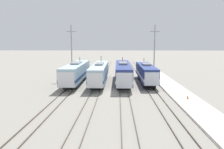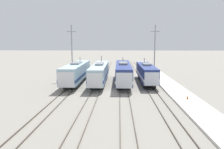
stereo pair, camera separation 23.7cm
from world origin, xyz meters
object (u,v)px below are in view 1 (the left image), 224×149
locomotive_center_right (123,73)px  catenary_tower_left (72,51)px  locomotive_far_left (76,73)px  locomotive_center_left (99,73)px  locomotive_far_right (146,73)px  catenary_tower_right (154,51)px  traffic_cone (188,97)px

locomotive_center_right → catenary_tower_left: bearing=153.8°
locomotive_far_left → locomotive_center_right: 9.77m
locomotive_center_left → locomotive_center_right: locomotive_center_left is taller
locomotive_center_left → locomotive_far_left: bearing=177.4°
locomotive_center_right → catenary_tower_left: catenary_tower_left is taller
locomotive_far_right → catenary_tower_left: catenary_tower_left is taller
catenary_tower_right → traffic_cone: 20.26m
locomotive_center_right → locomotive_far_right: bearing=9.1°
locomotive_center_right → traffic_cone: (9.16, -13.47, -1.67)m
locomotive_far_left → catenary_tower_right: (17.08, 5.86, 4.26)m
locomotive_far_left → traffic_cone: size_ratio=32.44×
catenary_tower_left → traffic_cone: size_ratio=21.17×
locomotive_center_right → catenary_tower_right: (7.32, 5.82, 4.26)m
locomotive_center_left → locomotive_far_right: locomotive_center_left is taller
locomotive_center_left → locomotive_center_right: 4.89m
locomotive_far_left → locomotive_far_right: (14.65, 0.82, -0.14)m
catenary_tower_right → traffic_cone: catenary_tower_right is taller
locomotive_center_right → traffic_cone: size_ratio=33.97×
catenary_tower_left → locomotive_center_right: bearing=-26.2°
locomotive_center_right → catenary_tower_left: 13.86m
locomotive_far_left → locomotive_center_left: 4.89m
locomotive_far_right → catenary_tower_left: (-16.72, 5.03, 4.40)m
catenary_tower_right → traffic_cone: bearing=-84.5°
locomotive_center_right → traffic_cone: locomotive_center_right is taller
locomotive_far_right → catenary_tower_left: bearing=163.3°
locomotive_center_left → traffic_cone: size_ratio=32.74×
locomotive_center_left → catenary_tower_right: 14.30m
locomotive_center_left → traffic_cone: 19.35m
locomotive_far_left → traffic_cone: (18.92, -13.43, -1.67)m
traffic_cone → catenary_tower_right: bearing=95.5°
locomotive_center_left → locomotive_far_right: size_ratio=1.15×
locomotive_far_left → locomotive_far_right: size_ratio=1.14×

